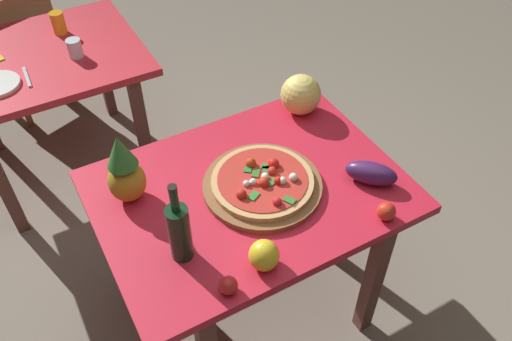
% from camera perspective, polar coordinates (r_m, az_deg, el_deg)
% --- Properties ---
extents(ground_plane, '(10.00, 10.00, 0.00)m').
position_cam_1_polar(ground_plane, '(2.61, -0.56, -13.49)').
color(ground_plane, gray).
extents(display_table, '(1.16, 0.85, 0.76)m').
position_cam_1_polar(display_table, '(2.08, -0.68, -3.80)').
color(display_table, brown).
rests_on(display_table, ground_plane).
extents(background_table, '(1.03, 0.84, 0.76)m').
position_cam_1_polar(background_table, '(3.00, -22.15, 9.72)').
color(background_table, brown).
rests_on(background_table, ground_plane).
extents(dining_chair, '(0.52, 0.52, 0.85)m').
position_cam_1_polar(dining_chair, '(3.64, -24.02, 12.31)').
color(dining_chair, brown).
rests_on(dining_chair, ground_plane).
extents(pizza_board, '(0.46, 0.46, 0.02)m').
position_cam_1_polar(pizza_board, '(1.99, 0.70, -1.65)').
color(pizza_board, brown).
rests_on(pizza_board, display_table).
extents(pizza, '(0.39, 0.39, 0.06)m').
position_cam_1_polar(pizza, '(1.97, 0.76, -1.10)').
color(pizza, tan).
rests_on(pizza, pizza_board).
extents(wine_bottle, '(0.08, 0.08, 0.33)m').
position_cam_1_polar(wine_bottle, '(1.72, -8.32, -6.54)').
color(wine_bottle, black).
rests_on(wine_bottle, display_table).
extents(pineapple_left, '(0.14, 0.14, 0.29)m').
position_cam_1_polar(pineapple_left, '(1.94, -14.07, -0.11)').
color(pineapple_left, '#B78524').
rests_on(pineapple_left, display_table).
extents(melon, '(0.18, 0.18, 0.18)m').
position_cam_1_polar(melon, '(2.31, 4.88, 8.22)').
color(melon, '#E3CF67').
rests_on(melon, display_table).
extents(bell_pepper, '(0.10, 0.10, 0.11)m').
position_cam_1_polar(bell_pepper, '(1.74, 0.87, -9.19)').
color(bell_pepper, yellow).
rests_on(bell_pepper, display_table).
extents(eggplant, '(0.20, 0.21, 0.09)m').
position_cam_1_polar(eggplant, '(2.04, 12.39, -0.28)').
color(eggplant, '#441F53').
rests_on(eggplant, display_table).
extents(tomato_at_corner, '(0.07, 0.07, 0.07)m').
position_cam_1_polar(tomato_at_corner, '(1.93, 13.96, -4.32)').
color(tomato_at_corner, red).
rests_on(tomato_at_corner, display_table).
extents(tomato_beside_pepper, '(0.06, 0.06, 0.06)m').
position_cam_1_polar(tomato_beside_pepper, '(1.70, -3.02, -12.35)').
color(tomato_beside_pepper, red).
rests_on(tomato_beside_pepper, display_table).
extents(drinking_glass_juice, '(0.07, 0.07, 0.12)m').
position_cam_1_polar(drinking_glass_juice, '(3.07, -20.67, 14.77)').
color(drinking_glass_juice, orange).
rests_on(drinking_glass_juice, background_table).
extents(drinking_glass_water, '(0.07, 0.07, 0.09)m').
position_cam_1_polar(drinking_glass_water, '(2.84, -19.09, 12.44)').
color(drinking_glass_water, silver).
rests_on(drinking_glass_water, background_table).
extents(knife_utensil, '(0.02, 0.18, 0.01)m').
position_cam_1_polar(knife_utensil, '(2.79, -23.62, 9.29)').
color(knife_utensil, silver).
rests_on(knife_utensil, background_table).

